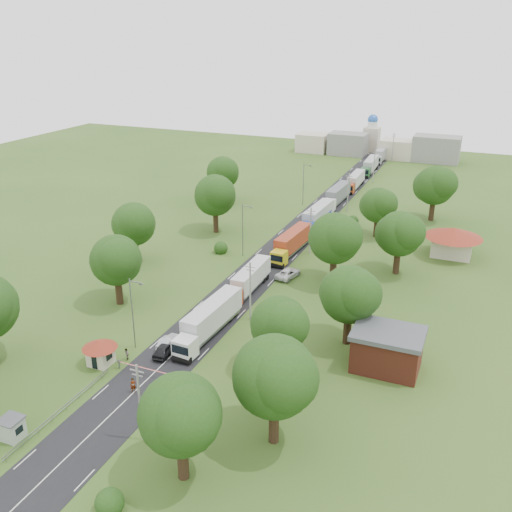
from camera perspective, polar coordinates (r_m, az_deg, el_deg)
The scene contains 47 objects.
ground at distance 90.90m, azimuth -2.01°, elevation -3.79°, with size 260.00×260.00×0.00m, color #32531B.
road at distance 107.83m, azimuth 2.42°, elevation 0.49°, with size 8.00×200.00×0.04m, color black.
boom_barrier at distance 72.16m, azimuth -11.48°, elevation -10.90°, with size 9.22×0.35×1.18m.
guard_booth at distance 74.59m, azimuth -15.34°, elevation -8.96°, with size 4.40×4.40×3.45m.
kiosk at distance 66.10m, azimuth -23.23°, elevation -15.55°, with size 2.30×2.30×2.41m.
guard_rail at distance 68.33m, azimuth -18.84°, elevation -14.76°, with size 0.10×17.00×1.70m, color slate, non-canonical shape.
info_sign at distance 118.81m, azimuth 7.35°, elevation 3.94°, with size 0.12×3.10×4.10m.
pole_0 at distance 59.99m, azimuth -11.55°, elevation -14.09°, with size 1.60×0.24×9.00m.
pole_1 at distance 81.08m, azimuth -0.58°, elevation -3.46°, with size 1.60×0.24×9.00m.
pole_2 at distance 105.44m, azimuth 5.46°, elevation 2.62°, with size 1.60×0.24×9.00m.
pole_3 at distance 131.26m, azimuth 9.20°, elevation 6.35°, with size 1.60×0.24×9.00m.
pole_4 at distance 157.83m, azimuth 11.72°, elevation 8.83°, with size 1.60×0.24×9.00m.
pole_5 at distance 184.82m, azimuth 13.54°, elevation 10.58°, with size 1.60×0.24×9.00m.
lamp_0 at distance 75.41m, azimuth -12.19°, elevation -5.34°, with size 2.03×0.22×10.00m.
lamp_1 at distance 103.45m, azimuth -1.28°, elevation 2.84°, with size 2.03×0.22×10.00m.
lamp_2 at distance 134.78m, azimuth 4.82°, elevation 7.36°, with size 2.03×0.22×10.00m.
tree_0 at distance 53.65m, azimuth -7.52°, elevation -15.32°, with size 8.80×8.80×11.07m.
tree_1 at distance 57.00m, azimuth 1.91°, elevation -11.83°, with size 9.60×9.60×12.05m.
tree_2 at distance 68.43m, azimuth 2.37°, elevation -6.81°, with size 8.00×8.00×10.10m.
tree_3 at distance 75.22m, azimuth 9.36°, elevation -3.76°, with size 8.80×8.80×11.07m.
tree_4 at distance 92.65m, azimuth 7.90°, elevation 1.80°, with size 9.60×9.60×12.05m.
tree_5 at distance 98.63m, azimuth 14.17°, elevation 2.20°, with size 8.80×8.80×11.07m.
tree_6 at distance 115.83m, azimuth 12.13°, elevation 5.01°, with size 8.00×8.00×10.10m.
tree_7 at distance 128.74m, azimuth 17.46°, elevation 6.77°, with size 9.60×9.60×12.05m.
tree_10 at distance 87.42m, azimuth -13.79°, elevation -0.35°, with size 8.80×8.80×11.07m.
tree_11 at distance 102.66m, azimuth -12.10°, elevation 3.17°, with size 8.80×8.80×11.07m.
tree_12 at distance 115.89m, azimuth -4.08°, elevation 6.11°, with size 9.60×9.60×12.05m.
tree_13 at distance 136.80m, azimuth -3.32°, elevation 8.34°, with size 8.80×8.80×11.07m.
house_brick at distance 72.82m, azimuth 12.98°, elevation -9.08°, with size 8.60×6.60×5.20m.
house_cream at distance 110.28m, azimuth 19.11°, elevation 1.77°, with size 10.08×10.08×5.80m.
distant_town at distance 190.69m, azimuth 12.33°, elevation 10.66°, with size 52.00×8.00×8.00m.
church at distance 198.94m, azimuth 11.49°, elevation 11.74°, with size 5.00×5.00×12.30m.
truck_0 at distance 78.52m, azimuth -4.72°, elevation -6.40°, with size 3.32×15.64×4.32m.
truck_1 at distance 90.64m, azimuth -0.72°, elevation -2.42°, with size 2.56×14.00×3.88m.
truck_2 at distance 105.84m, azimuth 3.54°, elevation 1.32°, with size 3.38×14.98×4.13m.
truck_3 at distance 120.60m, azimuth 6.11°, elevation 3.92°, with size 3.26×15.70×4.34m.
truck_4 at distance 137.35m, azimuth 8.10°, elevation 6.04°, with size 3.01×14.97×4.14m.
truck_5 at distance 151.88m, azimuth 9.88°, elevation 7.41°, with size 2.48×13.65×3.78m.
truck_6 at distance 169.33m, azimuth 11.35°, elevation 8.86°, with size 2.95×14.60×4.04m.
truck_7 at distance 185.69m, azimuth 12.44°, elevation 9.90°, with size 2.43×13.96×3.87m.
car_lane_front at distance 75.54m, azimuth -9.14°, elevation -9.20°, with size 1.83×4.54×1.55m, color black.
car_lane_mid at distance 77.24m, azimuth -8.67°, elevation -8.46°, with size 1.52×4.36×1.44m, color #A7A9B0.
car_lane_rear at distance 85.38m, azimuth -4.58°, elevation -5.06°, with size 2.20×5.41×1.57m, color black.
car_verge_near at distance 96.40m, azimuth 3.23°, elevation -1.74°, with size 2.51×5.44×1.51m, color silver.
car_verge_far at distance 113.57m, azimuth 6.75°, elevation 1.88°, with size 1.68×4.17×1.42m, color #595A60.
pedestrian_near at distance 69.13m, azimuth -12.18°, elevation -12.55°, with size 0.68×0.44×1.85m, color gray.
pedestrian_booth at distance 75.33m, azimuth -12.84°, elevation -9.59°, with size 0.77×0.60×1.59m, color gray.
Camera 1 is at (34.56, -74.14, 39.65)m, focal length 40.00 mm.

